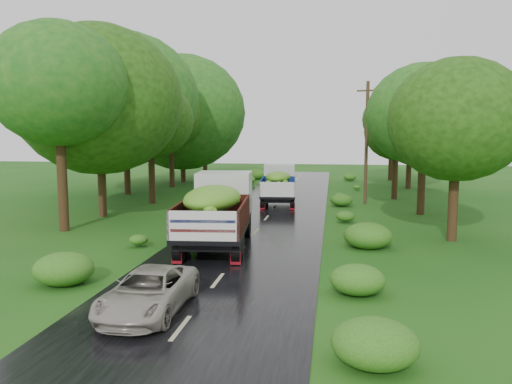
% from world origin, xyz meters
% --- Properties ---
extents(ground, '(120.00, 120.00, 0.00)m').
position_xyz_m(ground, '(0.00, 0.00, 0.00)').
color(ground, '#11460F').
rests_on(ground, ground).
extents(road, '(6.50, 80.00, 0.02)m').
position_xyz_m(road, '(0.00, 5.00, 0.01)').
color(road, black).
rests_on(road, ground).
extents(road_lines, '(0.12, 69.60, 0.00)m').
position_xyz_m(road_lines, '(0.00, 6.00, 0.02)').
color(road_lines, '#BFB78C').
rests_on(road_lines, road).
extents(truck_near, '(3.11, 7.25, 2.96)m').
position_xyz_m(truck_near, '(-1.13, 4.98, 1.68)').
color(truck_near, black).
rests_on(truck_near, ground).
extents(truck_far, '(2.62, 6.24, 2.56)m').
position_xyz_m(truck_far, '(0.08, 17.66, 1.45)').
color(truck_far, black).
rests_on(truck_far, ground).
extents(car, '(1.87, 4.04, 1.12)m').
position_xyz_m(car, '(-1.17, -3.06, 0.58)').
color(car, '#A49E92').
rests_on(car, road).
extents(utility_pole, '(1.41, 0.39, 8.10)m').
position_xyz_m(utility_pole, '(5.80, 18.49, 4.17)').
color(utility_pole, '#382616').
rests_on(utility_pole, ground).
extents(trees_left, '(7.75, 33.59, 9.42)m').
position_xyz_m(trees_left, '(-10.34, 22.13, 6.70)').
color(trees_left, black).
rests_on(trees_left, ground).
extents(trees_right, '(5.41, 31.65, 7.58)m').
position_xyz_m(trees_right, '(9.14, 21.75, 5.52)').
color(trees_right, black).
rests_on(trees_right, ground).
extents(shrubs, '(11.90, 44.00, 0.70)m').
position_xyz_m(shrubs, '(0.00, 14.00, 0.35)').
color(shrubs, '#2B6117').
rests_on(shrubs, ground).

